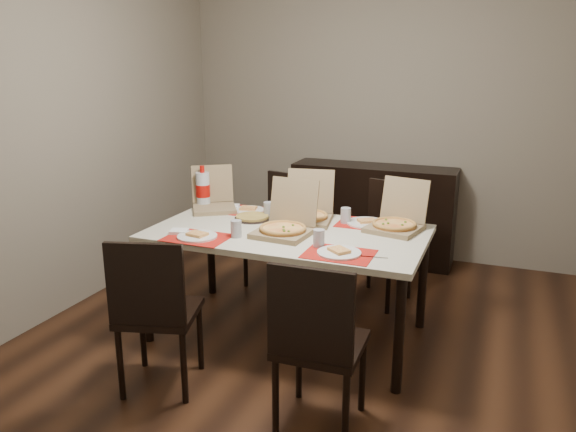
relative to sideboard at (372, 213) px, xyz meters
The scene contains 20 objects.
ground 1.84m from the sideboard, 90.00° to the right, with size 3.80×4.00×0.02m, color #3B2112.
room_walls 1.86m from the sideboard, 90.00° to the right, with size 3.84×4.02×2.62m.
sideboard is the anchor object (origin of this frame).
dining_table 1.76m from the sideboard, 95.74° to the right, with size 1.80×1.00×0.75m.
chair_near_left 2.73m from the sideboard, 102.88° to the right, with size 0.52×0.52×0.93m.
chair_near_right 2.70m from the sideboard, 82.58° to the right, with size 0.43×0.43×0.93m.
chair_far_left 1.05m from the sideboard, 123.74° to the right, with size 0.51×0.51×0.93m.
chair_far_right 0.92m from the sideboard, 71.22° to the right, with size 0.52×0.52×0.93m.
setting_near_left 2.18m from the sideboard, 106.59° to the right, with size 0.49×0.30×0.11m.
setting_near_right 2.09m from the sideboard, 83.43° to the right, with size 0.48×0.30×0.11m.
setting_far_left 1.56m from the sideboard, 112.95° to the right, with size 0.50×0.30×0.11m.
setting_far_right 1.46m from the sideboard, 80.22° to the right, with size 0.46×0.30×0.11m.
napkin_loose 1.80m from the sideboard, 92.69° to the right, with size 0.12×0.11×0.02m, color white.
pizza_box_center 1.86m from the sideboard, 95.15° to the right, with size 0.37×0.40×0.34m.
pizza_box_right 1.58m from the sideboard, 71.50° to the right, with size 0.39×0.42×0.33m.
pizza_box_left 1.72m from the sideboard, 122.36° to the right, with size 0.45×0.46×0.31m.
pizza_box_extra 1.52m from the sideboard, 95.29° to the right, with size 0.39×0.43×0.34m.
faina_plate 1.69m from the sideboard, 107.80° to the right, with size 0.25×0.25×0.03m.
dip_bowl 1.58m from the sideboard, 91.03° to the right, with size 0.12×0.12×0.03m, color white.
soda_bottle 1.78m from the sideboard, 125.75° to the right, with size 0.11×0.11×0.32m.
Camera 1 is at (1.13, -3.27, 1.84)m, focal length 35.00 mm.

